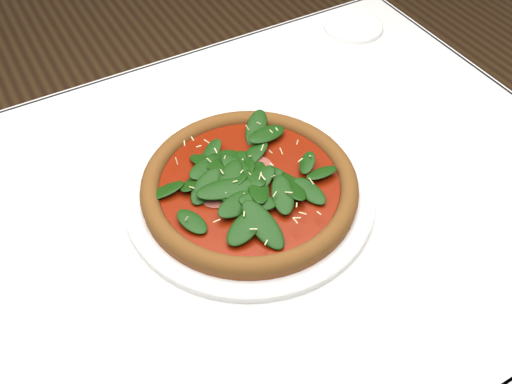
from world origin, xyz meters
TOP-DOWN VIEW (x-y plane):
  - dining_table at (0.00, 0.00)m, footprint 1.21×0.81m
  - plate at (0.06, 0.01)m, footprint 0.38×0.38m
  - pizza at (0.06, 0.01)m, footprint 0.35×0.35m
  - saucer_far at (0.47, 0.31)m, footprint 0.12×0.12m

SIDE VIEW (x-z plane):
  - dining_table at x=0.00m, z-range 0.27..1.02m
  - saucer_far at x=0.47m, z-range 0.75..0.76m
  - plate at x=0.06m, z-range 0.75..0.77m
  - pizza at x=0.06m, z-range 0.76..0.80m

